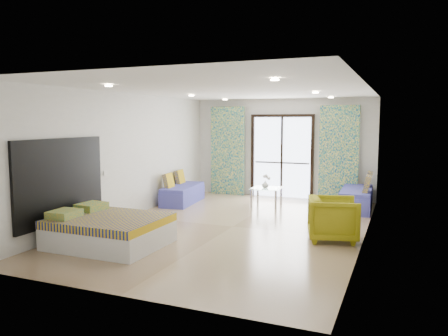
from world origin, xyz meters
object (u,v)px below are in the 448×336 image
at_px(daybed_left, 182,193).
at_px(coffee_table, 267,190).
at_px(bed, 108,230).
at_px(armchair, 333,217).
at_px(daybed_right, 357,198).

xyz_separation_m(daybed_left, coffee_table, (2.12, 0.44, 0.16)).
height_order(bed, armchair, armchair).
bearing_deg(daybed_right, daybed_left, -170.28).
height_order(daybed_right, armchair, daybed_right).
relative_size(bed, coffee_table, 2.25).
xyz_separation_m(daybed_right, coffee_table, (-2.11, -0.44, 0.14)).
relative_size(bed, armchair, 2.12).
bearing_deg(daybed_left, bed, -87.57).
distance_m(daybed_left, armchair, 4.63).
relative_size(daybed_left, daybed_right, 0.95).
bearing_deg(daybed_right, armchair, -94.29).
distance_m(bed, armchair, 3.90).
bearing_deg(daybed_left, daybed_right, 4.81).
height_order(daybed_right, coffee_table, daybed_right).
xyz_separation_m(bed, coffee_table, (1.48, 4.32, 0.15)).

